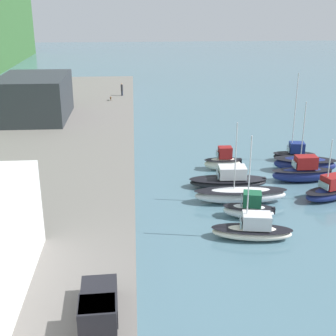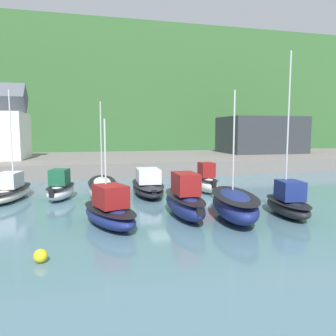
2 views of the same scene
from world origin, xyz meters
name	(u,v)px [view 2 (image 2 of 2)]	position (x,y,z in m)	size (l,w,h in m)	color
ground_plane	(166,202)	(0.00, 0.00, 0.00)	(320.00, 320.00, 0.00)	slate
hillside_backdrop	(107,101)	(0.00, 73.54, 13.86)	(240.00, 56.58, 27.72)	#386633
quay_promenade	(128,162)	(0.00, 24.32, 0.83)	(117.73, 22.82, 1.66)	slate
yacht_club_building	(261,135)	(22.54, 26.57, 4.62)	(12.62, 9.01, 5.92)	#2D3338
moored_boat_0	(11,190)	(-11.33, 3.79, 0.77)	(2.97, 6.56, 8.38)	white
moored_boat_1	(61,188)	(-7.67, 3.16, 0.84)	(2.69, 4.69, 2.34)	white
moored_boat_2	(102,187)	(-4.50, 3.24, 0.76)	(2.39, 8.63, 7.58)	silver
moored_boat_3	(148,185)	(-0.75, 3.58, 0.77)	(2.80, 7.83, 2.17)	black
moored_boat_4	(206,181)	(4.25, 3.22, 0.95)	(1.62, 4.14, 2.59)	white
moored_boat_5	(109,211)	(-4.45, -5.17, 0.85)	(3.68, 5.65, 5.91)	navy
moored_boat_6	(184,200)	(0.14, -4.18, 1.01)	(1.83, 6.23, 2.75)	navy
moored_boat_7	(234,204)	(2.89, -5.40, 0.90)	(3.79, 7.01, 7.66)	navy
moored_boat_8	(288,203)	(6.46, -5.47, 0.83)	(2.51, 4.98, 10.06)	black
mooring_buoy_0	(41,256)	(-7.46, -9.62, 0.28)	(0.55, 0.55, 0.55)	yellow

